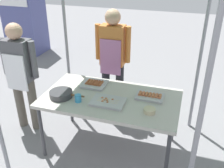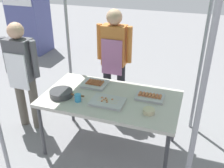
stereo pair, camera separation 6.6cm
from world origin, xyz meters
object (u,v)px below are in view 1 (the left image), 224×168
tray_meat_skewers (108,102)px  neighbor_stall_left (24,18)px  tray_pork_links (150,96)px  cooking_wok (61,94)px  vendor_woman (113,55)px  drink_cup_near_edge (78,98)px  customer_nearby (21,70)px  stall_table (111,101)px  condiment_bowl (150,111)px  tray_grilled_sausages (94,84)px

tray_meat_skewers → neighbor_stall_left: 4.33m
tray_pork_links → cooking_wok: bearing=-163.8°
tray_meat_skewers → vendor_woman: size_ratio=0.24×
cooking_wok → vendor_woman: (0.32, 0.99, 0.16)m
tray_meat_skewers → drink_cup_near_edge: drink_cup_near_edge is taller
cooking_wok → customer_nearby: (-0.71, 0.24, 0.10)m
tray_pork_links → vendor_woman: bearing=133.9°
tray_meat_skewers → stall_table: bearing=94.7°
tray_meat_skewers → condiment_bowl: (0.48, -0.05, 0.01)m
tray_meat_skewers → tray_pork_links: (0.43, 0.26, 0.01)m
tray_grilled_sausages → drink_cup_near_edge: bearing=-93.8°
stall_table → condiment_bowl: bearing=-20.5°
vendor_woman → customer_nearby: vendor_woman is taller
tray_pork_links → drink_cup_near_edge: size_ratio=3.73×
tray_grilled_sausages → cooking_wok: size_ratio=0.70×
tray_pork_links → drink_cup_near_edge: bearing=-156.4°
tray_pork_links → cooking_wok: 1.04m
stall_table → drink_cup_near_edge: bearing=-147.2°
stall_table → tray_meat_skewers: tray_meat_skewers is taller
vendor_woman → condiment_bowl: bearing=125.8°
tray_grilled_sausages → condiment_bowl: size_ratio=2.39×
cooking_wok → tray_pork_links: bearing=16.2°
tray_meat_skewers → vendor_woman: 1.01m
stall_table → tray_meat_skewers: (0.01, -0.13, 0.07)m
neighbor_stall_left → condiment_bowl: bearing=-39.9°
customer_nearby → neighbor_stall_left: (-1.86, 2.77, -0.03)m
tray_meat_skewers → customer_nearby: customer_nearby is taller
tray_meat_skewers → cooking_wok: cooking_wok is taller
vendor_woman → tray_pork_links: bearing=133.9°
cooking_wok → neighbor_stall_left: neighbor_stall_left is taller
tray_pork_links → cooking_wok: cooking_wok is taller
tray_pork_links → neighbor_stall_left: 4.49m
tray_meat_skewers → neighbor_stall_left: neighbor_stall_left is taller
stall_table → drink_cup_near_edge: (-0.32, -0.21, 0.10)m
tray_grilled_sausages → neighbor_stall_left: neighbor_stall_left is taller
stall_table → neighbor_stall_left: 4.23m
drink_cup_near_edge → neighbor_stall_left: neighbor_stall_left is taller
neighbor_stall_left → tray_grilled_sausages: bearing=-42.7°
tray_grilled_sausages → vendor_woman: (0.05, 0.61, 0.18)m
cooking_wok → vendor_woman: bearing=72.3°
cooking_wok → neighbor_stall_left: bearing=130.5°
tray_meat_skewers → customer_nearby: (-1.28, 0.21, 0.12)m
tray_pork_links → condiment_bowl: size_ratio=2.57×
stall_table → drink_cup_near_edge: size_ratio=18.32×
drink_cup_near_edge → tray_pork_links: bearing=23.6°
stall_table → tray_pork_links: tray_pork_links is taller
tray_meat_skewers → cooking_wok: size_ratio=0.88×
cooking_wok → tray_meat_skewers: bearing=3.2°
customer_nearby → neighbor_stall_left: bearing=123.9°
vendor_woman → customer_nearby: 1.28m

